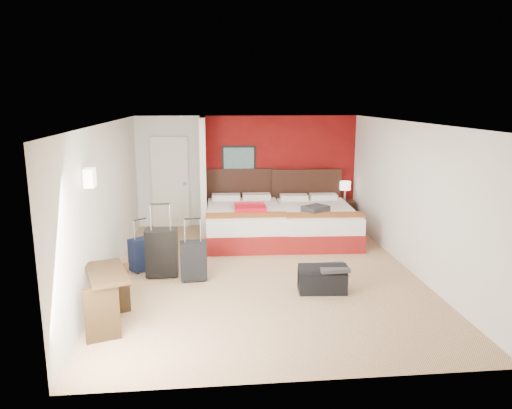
{
  "coord_description": "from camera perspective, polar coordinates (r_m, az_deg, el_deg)",
  "views": [
    {
      "loc": [
        -0.89,
        -7.69,
        2.88
      ],
      "look_at": [
        -0.04,
        0.8,
        1.0
      ],
      "focal_mm": 33.92,
      "sensor_mm": 36.0,
      "label": 1
    }
  ],
  "objects": [
    {
      "name": "red_suitcase_open",
      "position": [
        9.87,
        -0.77,
        -0.23
      ],
      "size": [
        0.67,
        0.89,
        0.11
      ],
      "primitive_type": "cube",
      "rotation": [
        0.0,
        0.0,
        -0.05
      ],
      "color": "red",
      "rests_on": "bed_left"
    },
    {
      "name": "suitcase_charcoal",
      "position": [
        7.87,
        -7.38,
        -6.76
      ],
      "size": [
        0.44,
        0.29,
        0.62
      ],
      "primitive_type": "cube",
      "rotation": [
        0.0,
        0.0,
        0.08
      ],
      "color": "black",
      "rests_on": "ground"
    },
    {
      "name": "ground",
      "position": [
        8.26,
        0.86,
        -7.98
      ],
      "size": [
        6.5,
        6.5,
        0.0
      ],
      "primitive_type": "plane",
      "color": "tan",
      "rests_on": "ground"
    },
    {
      "name": "room_walls",
      "position": [
        9.27,
        -8.78,
        2.19
      ],
      "size": [
        5.02,
        6.52,
        2.5
      ],
      "color": "silver",
      "rests_on": "ground"
    },
    {
      "name": "duffel_bag",
      "position": [
        7.49,
        7.8,
        -8.82
      ],
      "size": [
        0.74,
        0.44,
        0.36
      ],
      "primitive_type": "cube",
      "rotation": [
        0.0,
        0.0,
        -0.08
      ],
      "color": "black",
      "rests_on": "ground"
    },
    {
      "name": "nightstand",
      "position": [
        11.35,
        10.35,
        -0.96
      ],
      "size": [
        0.43,
        0.43,
        0.59
      ],
      "primitive_type": "cube",
      "rotation": [
        0.0,
        0.0,
        0.02
      ],
      "color": "black",
      "rests_on": "ground"
    },
    {
      "name": "red_accent_panel",
      "position": [
        11.17,
        2.83,
        4.02
      ],
      "size": [
        3.5,
        0.04,
        2.5
      ],
      "primitive_type": "cube",
      "color": "maroon",
      "rests_on": "ground"
    },
    {
      "name": "desk",
      "position": [
        6.55,
        -17.01,
        -10.6
      ],
      "size": [
        0.73,
        1.01,
        0.76
      ],
      "primitive_type": "cube",
      "rotation": [
        0.0,
        0.0,
        0.33
      ],
      "color": "black",
      "rests_on": "ground"
    },
    {
      "name": "suitcase_navy",
      "position": [
        8.46,
        -13.32,
        -5.89
      ],
      "size": [
        0.45,
        0.43,
        0.54
      ],
      "primitive_type": "cube",
      "rotation": [
        0.0,
        0.0,
        0.67
      ],
      "color": "black",
      "rests_on": "ground"
    },
    {
      "name": "table_lamp",
      "position": [
        11.24,
        10.45,
        1.6
      ],
      "size": [
        0.32,
        0.32,
        0.44
      ],
      "primitive_type": "cylinder",
      "rotation": [
        0.0,
        0.0,
        -0.36
      ],
      "color": "white",
      "rests_on": "nightstand"
    },
    {
      "name": "suitcase_black",
      "position": [
        8.1,
        -11.04,
        -5.74
      ],
      "size": [
        0.52,
        0.33,
        0.78
      ],
      "primitive_type": "cube",
      "rotation": [
        0.0,
        0.0,
        0.0
      ],
      "color": "black",
      "rests_on": "ground"
    },
    {
      "name": "partition_wall",
      "position": [
        10.43,
        -6.23,
        3.36
      ],
      "size": [
        0.12,
        1.2,
        2.5
      ],
      "primitive_type": "cube",
      "color": "silver",
      "rests_on": "ground"
    },
    {
      "name": "entry_door",
      "position": [
        11.08,
        -10.06,
        2.6
      ],
      "size": [
        0.82,
        0.06,
        2.05
      ],
      "primitive_type": "cube",
      "color": "silver",
      "rests_on": "ground"
    },
    {
      "name": "jacket_bundle",
      "position": [
        9.79,
        7.03,
        -0.5
      ],
      "size": [
        0.61,
        0.58,
        0.11
      ],
      "primitive_type": "cube",
      "rotation": [
        0.0,
        0.0,
        0.61
      ],
      "color": "#36353A",
      "rests_on": "bed_right"
    },
    {
      "name": "bed_left",
      "position": [
        10.05,
        -1.39,
        -2.27
      ],
      "size": [
        1.6,
        2.25,
        0.67
      ],
      "primitive_type": "cube",
      "rotation": [
        0.0,
        0.0,
        -0.02
      ],
      "color": "silver",
      "rests_on": "ground"
    },
    {
      "name": "jacket_draped",
      "position": [
        7.41,
        9.08,
        -7.38
      ],
      "size": [
        0.45,
        0.39,
        0.06
      ],
      "primitive_type": "cube",
      "rotation": [
        0.0,
        0.0,
        0.05
      ],
      "color": "#343439",
      "rests_on": "duffel_bag"
    },
    {
      "name": "bed_right",
      "position": [
        10.18,
        7.16,
        -2.21
      ],
      "size": [
        1.63,
        2.24,
        0.65
      ],
      "primitive_type": "cube",
      "rotation": [
        0.0,
        0.0,
        -0.05
      ],
      "color": "white",
      "rests_on": "ground"
    }
  ]
}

